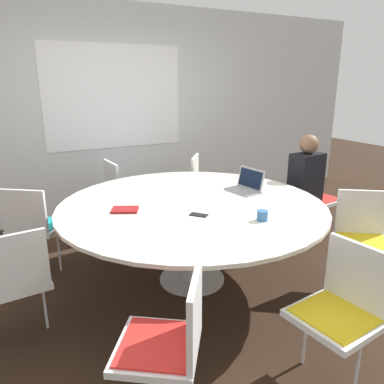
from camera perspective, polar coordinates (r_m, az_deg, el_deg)
The scene contains 16 objects.
ground_plane at distance 3.54m, azimuth -0.00°, elevation -13.18°, with size 16.00×16.00×0.00m, color black.
wall_back at distance 5.10m, azimuth -11.63°, elevation 11.79°, with size 8.00×0.07×2.70m.
conference_table at distance 3.26m, azimuth -0.00°, elevation -3.15°, with size 2.29×2.29×0.74m.
chair_0 at distance 4.54m, azimuth 17.96°, elevation -0.07°, with size 0.49×0.47×0.86m.
chair_1 at distance 4.69m, azimuth 2.00°, elevation 1.29°, with size 0.60×0.60×0.86m.
chair_2 at distance 4.53m, azimuth -10.57°, elevation 0.42°, with size 0.45×0.47×0.86m.
chair_3 at distance 3.74m, azimuth -23.00°, elevation -4.23°, with size 0.60×0.60×0.86m.
chair_4 at distance 2.81m, azimuth -25.57°, elevation -11.56°, with size 0.48×0.46×0.86m.
chair_5 at distance 2.04m, azimuth -3.37°, elevation -21.14°, with size 0.60×0.60×0.86m.
chair_6 at distance 2.44m, azimuth 21.92°, elevation -15.57°, with size 0.47×0.48×0.86m.
chair_7 at distance 3.51m, azimuth 24.66°, elevation -5.78°, with size 0.60×0.60×0.86m.
person_0 at distance 4.26m, azimuth 17.11°, elevation 1.62°, with size 0.39×0.29×1.21m.
laptop at distance 3.60m, azimuth 8.29°, elevation 1.01°, with size 0.26×0.35×0.21m.
spiral_notebook at distance 3.09m, azimuth -10.17°, elevation -2.67°, with size 0.25×0.23×0.02m.
coffee_cup at distance 2.88m, azimuth 10.67°, elevation -3.55°, with size 0.08×0.08×0.08m.
cell_phone at distance 2.95m, azimuth 1.04°, elevation -3.50°, with size 0.14×0.15×0.01m.
Camera 1 is at (-1.43, -2.71, 1.77)m, focal length 35.00 mm.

